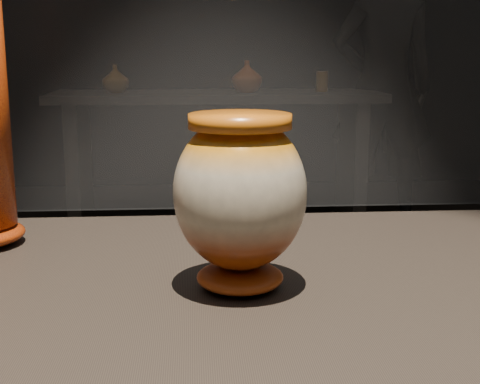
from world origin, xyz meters
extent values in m
cube|color=black|center=(0.00, 0.00, 0.88)|extent=(2.00, 0.80, 0.05)
ellipsoid|color=maroon|center=(-0.12, 0.05, 0.91)|extent=(0.13, 0.13, 0.03)
ellipsoid|color=beige|center=(-0.12, 0.05, 1.01)|extent=(0.19, 0.19, 0.18)
cylinder|color=orange|center=(-0.12, 0.05, 1.09)|extent=(0.15, 0.15, 0.02)
cube|color=black|center=(-0.03, 3.42, 0.88)|extent=(2.00, 0.60, 0.05)
cube|color=black|center=(-0.88, 3.42, 0.42)|extent=(0.08, 0.50, 0.85)
cube|color=black|center=(0.82, 3.42, 0.42)|extent=(0.08, 0.50, 0.85)
imported|color=brown|center=(-0.63, 3.37, 0.98)|extent=(0.19, 0.19, 0.17)
imported|color=maroon|center=(0.16, 3.37, 0.99)|extent=(0.26, 0.26, 0.19)
cylinder|color=brown|center=(0.62, 3.43, 0.96)|extent=(0.07, 0.07, 0.12)
imported|color=black|center=(1.06, 3.60, 0.91)|extent=(0.69, 0.48, 1.82)
camera|label=1|loc=(-0.18, -0.68, 1.18)|focal=50.00mm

